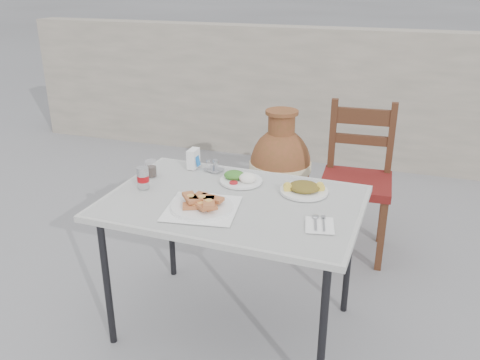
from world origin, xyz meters
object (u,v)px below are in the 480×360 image
(soda_can, at_px, (143,178))
(terracotta_urn, at_px, (280,167))
(salad_rice_plate, at_px, (241,178))
(napkin_holder, at_px, (193,159))
(pide_plate, at_px, (202,203))
(salad_chopped_plate, at_px, (304,188))
(chair, at_px, (357,178))
(cola_glass, at_px, (151,169))
(condiment_caddy, at_px, (214,167))
(cafe_table, at_px, (233,209))

(soda_can, relative_size, terracotta_urn, 0.13)
(salad_rice_plate, distance_m, napkin_holder, 0.31)
(pide_plate, distance_m, napkin_holder, 0.50)
(salad_chopped_plate, bearing_deg, terracotta_urn, 109.16)
(napkin_holder, xyz_separation_m, chair, (0.79, 0.66, -0.27))
(salad_chopped_plate, bearing_deg, soda_can, -165.43)
(cola_glass, bearing_deg, salad_chopped_plate, 3.44)
(napkin_holder, xyz_separation_m, condiment_caddy, (0.12, -0.01, -0.03))
(napkin_holder, bearing_deg, salad_rice_plate, -19.24)
(condiment_caddy, bearing_deg, pide_plate, -75.13)
(pide_plate, xyz_separation_m, soda_can, (-0.35, 0.12, 0.02))
(soda_can, relative_size, chair, 0.11)
(salad_rice_plate, bearing_deg, condiment_caddy, 151.26)
(pide_plate, distance_m, salad_rice_plate, 0.35)
(salad_chopped_plate, height_order, condiment_caddy, condiment_caddy)
(cafe_table, bearing_deg, chair, 64.78)
(cafe_table, relative_size, chair, 1.26)
(napkin_holder, distance_m, chair, 1.06)
(condiment_caddy, distance_m, chair, 0.98)
(napkin_holder, relative_size, condiment_caddy, 0.99)
(chair, bearing_deg, cafe_table, -118.09)
(cola_glass, xyz_separation_m, napkin_holder, (0.15, 0.18, 0.01))
(salad_chopped_plate, xyz_separation_m, condiment_caddy, (-0.50, 0.12, 0.00))
(cafe_table, bearing_deg, terracotta_urn, 94.83)
(cafe_table, xyz_separation_m, soda_can, (-0.45, -0.01, 0.10))
(salad_chopped_plate, bearing_deg, pide_plate, -140.51)
(cola_glass, distance_m, chair, 1.29)
(cafe_table, height_order, condiment_caddy, condiment_caddy)
(condiment_caddy, height_order, chair, chair)
(soda_can, distance_m, condiment_caddy, 0.39)
(chair, distance_m, terracotta_urn, 0.69)
(salad_rice_plate, bearing_deg, chair, 57.39)
(salad_rice_plate, height_order, soda_can, soda_can)
(terracotta_urn, bearing_deg, cafe_table, -85.17)
(cafe_table, distance_m, chair, 1.09)
(soda_can, distance_m, cola_glass, 0.15)
(soda_can, xyz_separation_m, chair, (0.91, 0.99, -0.27))
(napkin_holder, relative_size, terracotta_urn, 0.13)
(napkin_holder, xyz_separation_m, terracotta_urn, (0.21, 1.03, -0.39))
(pide_plate, bearing_deg, salad_chopped_plate, 39.49)
(pide_plate, height_order, soda_can, soda_can)
(salad_rice_plate, relative_size, terracotta_urn, 0.27)
(salad_rice_plate, distance_m, cola_glass, 0.46)
(salad_chopped_plate, relative_size, condiment_caddy, 2.23)
(cafe_table, distance_m, salad_rice_plate, 0.22)
(condiment_caddy, bearing_deg, napkin_holder, 177.06)
(cafe_table, distance_m, salad_chopped_plate, 0.35)
(condiment_caddy, xyz_separation_m, chair, (0.67, 0.67, -0.24))
(cafe_table, height_order, terracotta_urn, terracotta_urn)
(cola_glass, distance_m, napkin_holder, 0.23)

